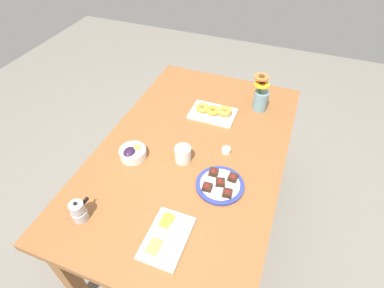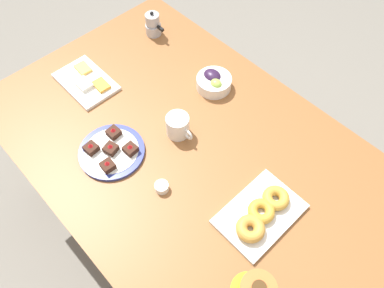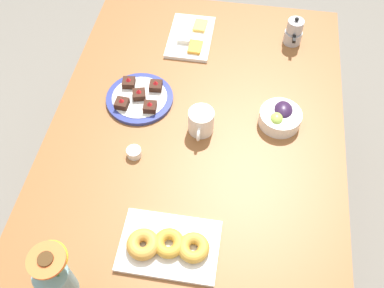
{
  "view_description": "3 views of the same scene",
  "coord_description": "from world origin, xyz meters",
  "views": [
    {
      "loc": [
        -1.1,
        -0.42,
        1.92
      ],
      "look_at": [
        0.0,
        0.0,
        0.78
      ],
      "focal_mm": 28.0,
      "sensor_mm": 36.0,
      "label": 1
    },
    {
      "loc": [
        0.54,
        -0.51,
        1.89
      ],
      "look_at": [
        0.0,
        0.0,
        0.78
      ],
      "focal_mm": 35.0,
      "sensor_mm": 36.0,
      "label": 2
    },
    {
      "loc": [
        0.78,
        0.12,
        1.9
      ],
      "look_at": [
        0.0,
        0.0,
        0.78
      ],
      "focal_mm": 40.0,
      "sensor_mm": 36.0,
      "label": 3
    }
  ],
  "objects": [
    {
      "name": "flower_vase",
      "position": [
        0.5,
        -0.27,
        0.82
      ],
      "size": [
        0.11,
        0.11,
        0.24
      ],
      "color": "#6B939E",
      "rests_on": "dining_table"
    },
    {
      "name": "grape_bowl",
      "position": [
        -0.17,
        0.28,
        0.77
      ],
      "size": [
        0.14,
        0.14,
        0.07
      ],
      "color": "white",
      "rests_on": "dining_table"
    },
    {
      "name": "dining_table",
      "position": [
        0.0,
        0.0,
        0.65
      ],
      "size": [
        1.6,
        1.0,
        0.74
      ],
      "color": "brown",
      "rests_on": "ground_plane"
    },
    {
      "name": "croissant_platter",
      "position": [
        0.34,
        -0.01,
        0.76
      ],
      "size": [
        0.19,
        0.28,
        0.05
      ],
      "color": "white",
      "rests_on": "dining_table"
    },
    {
      "name": "coffee_mug",
      "position": [
        -0.09,
        0.02,
        0.79
      ],
      "size": [
        0.12,
        0.09,
        0.09
      ],
      "color": "white",
      "rests_on": "dining_table"
    },
    {
      "name": "moka_pot",
      "position": [
        -0.59,
        0.31,
        0.79
      ],
      "size": [
        0.11,
        0.07,
        0.12
      ],
      "color": "#B7B7BC",
      "rests_on": "dining_table"
    },
    {
      "name": "jam_cup_honey",
      "position": [
        0.04,
        -0.18,
        0.76
      ],
      "size": [
        0.05,
        0.05,
        0.03
      ],
      "color": "white",
      "rests_on": "dining_table"
    },
    {
      "name": "cheese_platter",
      "position": [
        -0.54,
        -0.09,
        0.75
      ],
      "size": [
        0.26,
        0.17,
        0.03
      ],
      "color": "white",
      "rests_on": "dining_table"
    },
    {
      "name": "ground_plane",
      "position": [
        0.0,
        0.0,
        0.0
      ],
      "size": [
        6.0,
        6.0,
        0.0
      ],
      "primitive_type": "plane",
      "color": "slate"
    },
    {
      "name": "dessert_plate",
      "position": [
        -0.19,
        -0.22,
        0.75
      ],
      "size": [
        0.24,
        0.24,
        0.05
      ],
      "color": "navy",
      "rests_on": "dining_table"
    }
  ]
}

